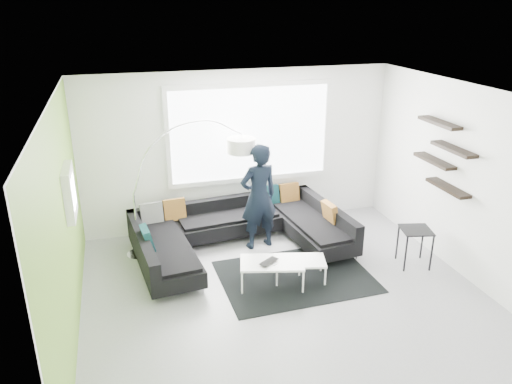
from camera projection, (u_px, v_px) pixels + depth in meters
ground at (283, 293)px, 7.04m from camera, size 5.50×5.50×0.00m
room_shell at (284, 167)px, 6.59m from camera, size 5.54×5.04×2.82m
sectional_sofa at (241, 234)px, 8.09m from camera, size 3.52×2.39×0.72m
rug at (295, 276)px, 7.46m from camera, size 2.25×1.66×0.01m
coffee_table at (286, 271)px, 7.26m from camera, size 1.29×0.94×0.38m
arc_lamp at (134, 194)px, 7.69m from camera, size 1.98×0.46×2.15m
side_table at (414, 247)px, 7.71m from camera, size 0.53×0.53×0.61m
person at (259, 197)px, 8.09m from camera, size 0.82×0.68×1.78m
laptop at (271, 263)px, 7.06m from camera, size 0.51×0.51×0.03m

